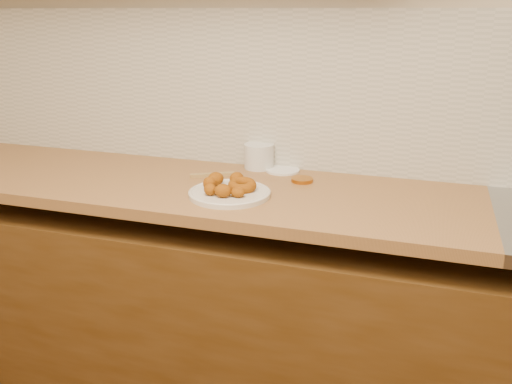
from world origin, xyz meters
TOP-DOWN VIEW (x-y plane):
  - wall_back at (0.00, 2.00)m, footprint 4.00×0.02m
  - base_cabinet at (0.00, 1.69)m, footprint 3.60×0.60m
  - butcher_block at (-0.65, 1.69)m, footprint 2.30×0.62m
  - backsplash at (0.00, 1.99)m, footprint 3.60×0.02m
  - donut_plate at (-0.33, 1.60)m, footprint 0.28×0.28m
  - ring_donut at (-0.30, 1.62)m, footprint 0.14×0.14m
  - fried_dough_chunks at (-0.36, 1.60)m, footprint 0.17×0.19m
  - plastic_tub at (-0.34, 1.95)m, footprint 0.12×0.12m
  - tub_lid at (-0.24, 1.93)m, footprint 0.18×0.18m
  - brass_jar_lid at (-0.14, 1.82)m, footprint 0.09×0.09m
  - wooden_utensil at (-0.47, 1.78)m, footprint 0.16×0.10m

SIDE VIEW (x-z plane):
  - base_cabinet at x=0.00m, z-range 0.00..0.77m
  - butcher_block at x=-0.65m, z-range 0.86..0.90m
  - tub_lid at x=-0.24m, z-range 0.90..0.91m
  - wooden_utensil at x=-0.47m, z-range 0.90..0.91m
  - brass_jar_lid at x=-0.14m, z-range 0.90..0.91m
  - donut_plate at x=-0.33m, z-range 0.90..0.92m
  - ring_donut at x=-0.30m, z-range 0.91..0.95m
  - fried_dough_chunks at x=-0.36m, z-range 0.91..0.96m
  - plastic_tub at x=-0.34m, z-range 0.90..1.00m
  - backsplash at x=0.00m, z-range 0.90..1.50m
  - wall_back at x=0.00m, z-range 0.00..2.70m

